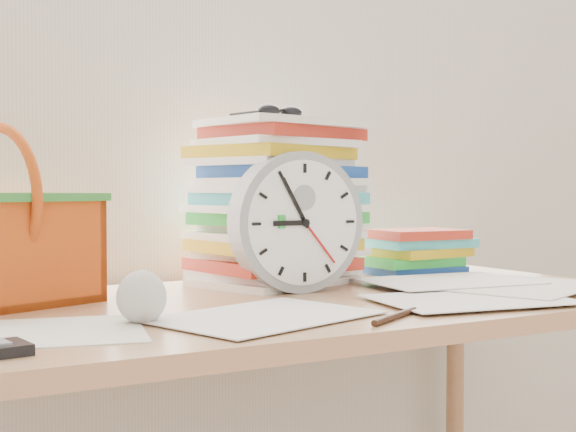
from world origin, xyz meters
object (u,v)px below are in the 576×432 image
desk (291,340)px  paper_stack (278,202)px  clock (297,222)px  book_stack (414,252)px

desk → paper_stack: size_ratio=4.17×
paper_stack → clock: bearing=-105.8°
clock → paper_stack: bearing=74.2°
desk → book_stack: size_ratio=5.69×
desk → clock: (0.05, 0.07, 0.21)m
book_stack → desk: bearing=-155.0°
clock → book_stack: size_ratio=1.08×
clock → book_stack: clock is taller
desk → book_stack: bearing=25.0°
paper_stack → book_stack: (0.35, -0.01, -0.12)m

